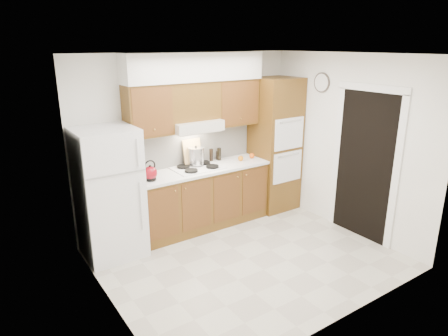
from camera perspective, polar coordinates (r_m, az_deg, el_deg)
name	(u,v)px	position (r m, az deg, el deg)	size (l,w,h in m)	color
floor	(248,258)	(5.42, 3.38, -12.76)	(3.60, 3.60, 0.00)	beige
ceiling	(252,54)	(4.68, 3.97, 15.90)	(3.60, 3.60, 0.00)	white
wall_back	(189,141)	(6.11, -5.00, 3.91)	(3.60, 0.02, 2.60)	white
wall_left	(104,194)	(4.10, -16.71, -3.65)	(0.02, 3.00, 2.60)	white
wall_right	(347,144)	(6.13, 17.11, 3.25)	(0.02, 3.00, 2.60)	white
fridge	(109,193)	(5.38, -16.11, -3.52)	(0.75, 0.72, 1.72)	white
base_cabinets	(202,198)	(6.13, -3.21, -4.35)	(2.11, 0.60, 0.90)	brown
countertop	(201,169)	(5.96, -3.24, -0.18)	(2.13, 0.62, 0.04)	white
backsplash	(191,146)	(6.12, -4.71, 3.19)	(2.11, 0.03, 0.56)	white
oven_cabinet	(274,145)	(6.71, 7.23, 3.31)	(0.70, 0.65, 2.20)	brown
upper_cab_left	(148,110)	(5.54, -10.82, 8.08)	(0.63, 0.33, 0.70)	brown
upper_cab_right	(234,102)	(6.24, 1.42, 9.41)	(0.73, 0.33, 0.70)	brown
range_hood	(195,126)	(5.84, -4.20, 6.07)	(0.75, 0.45, 0.15)	silver
upper_cab_over_hood	(192,101)	(5.84, -4.58, 9.54)	(0.75, 0.33, 0.55)	brown
soffit	(195,67)	(5.80, -4.18, 14.22)	(2.13, 0.36, 0.40)	silver
cooktop	(198,168)	(5.94, -3.75, 0.02)	(0.74, 0.50, 0.01)	white
doorway	(364,167)	(5.98, 19.40, 0.19)	(0.02, 0.90, 2.10)	black
wall_clock	(322,83)	(6.33, 13.80, 11.77)	(0.30, 0.30, 0.02)	#3F3833
kettle	(150,173)	(5.47, -10.48, -0.73)	(0.19, 0.19, 0.19)	maroon
cutting_board	(192,152)	(6.06, -4.52, 2.25)	(0.31, 0.02, 0.41)	#DDBD71
stock_pot	(196,156)	(6.02, -4.02, 1.72)	(0.24, 0.24, 0.25)	#BABBBF
condiment_a	(211,155)	(6.24, -1.84, 1.83)	(0.06, 0.06, 0.21)	black
condiment_b	(219,154)	(6.32, -0.69, 2.01)	(0.06, 0.06, 0.20)	black
condiment_c	(218,155)	(6.35, -0.90, 1.82)	(0.05, 0.05, 0.14)	black
orange_near	(252,156)	(6.45, 4.00, 1.76)	(0.08, 0.08, 0.08)	#FF4F0D
orange_far	(241,158)	(6.29, 2.40, 1.39)	(0.08, 0.08, 0.08)	orange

